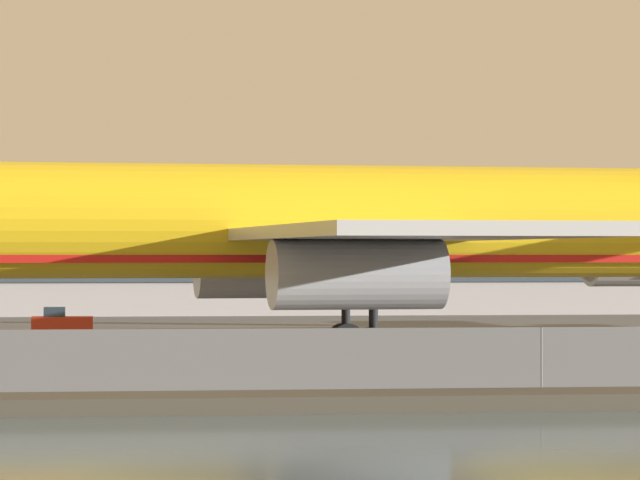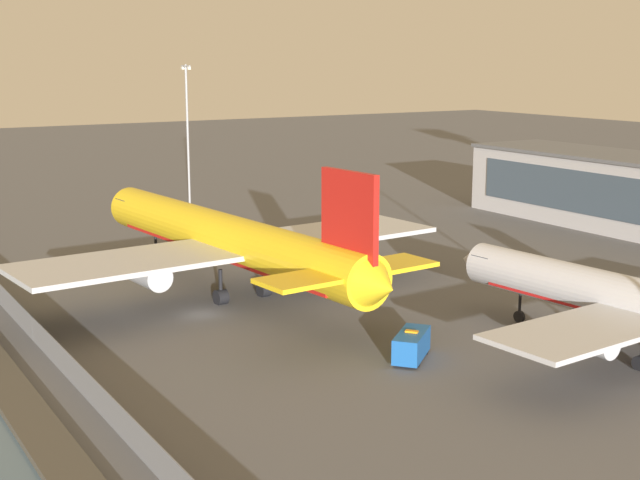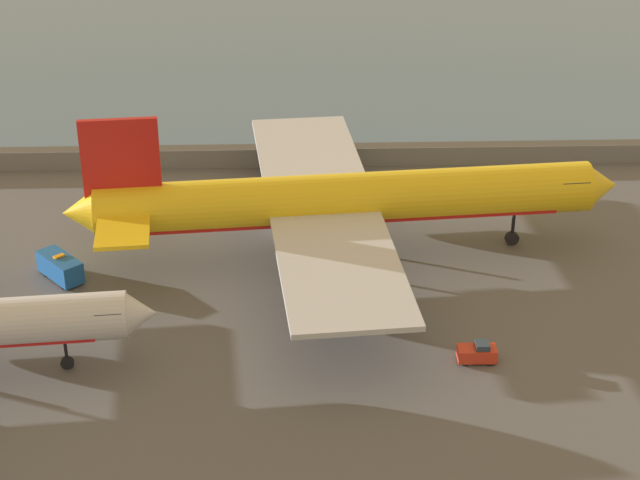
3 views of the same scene
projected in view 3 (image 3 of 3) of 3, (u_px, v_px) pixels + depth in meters
The scene contains 7 objects.
ground_plane at pixel (285, 230), 109.57m from camera, with size 500.00×500.00×0.00m, color #565659.
waterfront_lagoon at pixel (283, 31), 172.53m from camera, with size 320.00×98.00×0.01m.
shoreline_seawall at pixel (284, 150), 127.64m from camera, with size 320.00×3.00×0.50m.
perimeter_fence at pixel (284, 158), 123.25m from camera, with size 280.00×0.10×2.22m.
cargo_jet_yellow at pixel (339, 201), 102.15m from camera, with size 53.73×46.50×15.20m.
baggage_tug at pixel (477, 353), 87.91m from camera, with size 3.22×1.64×1.80m.
ops_van at pixel (61, 267), 99.88m from camera, with size 4.97×5.32×2.48m.
Camera 3 is at (-0.46, 97.77, 49.62)m, focal length 60.00 mm.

